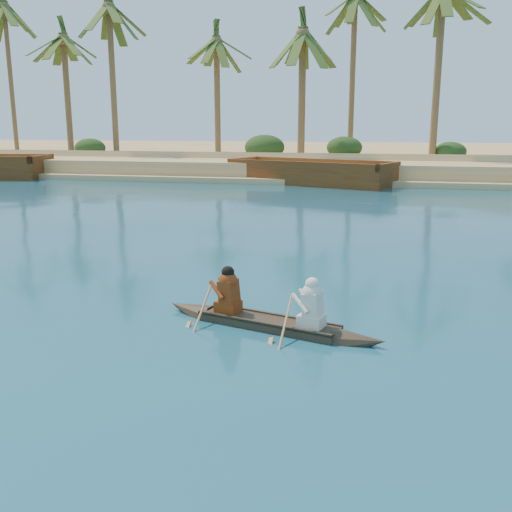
# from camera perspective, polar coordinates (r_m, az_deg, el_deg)

# --- Properties ---
(ground) EXTENTS (160.00, 160.00, 0.00)m
(ground) POSITION_cam_1_polar(r_m,az_deg,el_deg) (16.98, -17.98, -0.53)
(ground) COLOR #0C344F
(ground) RESTS_ON ground
(sandy_embankment) EXTENTS (150.00, 51.00, 1.50)m
(sandy_embankment) POSITION_cam_1_polar(r_m,az_deg,el_deg) (61.69, 5.11, 9.90)
(sandy_embankment) COLOR #DDC27C
(sandy_embankment) RESTS_ON ground
(palm_grove) EXTENTS (110.00, 14.00, 16.00)m
(palm_grove) POSITION_cam_1_polar(r_m,az_deg,el_deg) (50.04, 3.26, 17.79)
(palm_grove) COLOR #374A1A
(palm_grove) RESTS_ON ground
(shrub_cluster) EXTENTS (100.00, 6.00, 2.40)m
(shrub_cluster) POSITION_cam_1_polar(r_m,az_deg,el_deg) (46.49, 2.39, 9.78)
(shrub_cluster) COLOR #183914
(shrub_cluster) RESTS_ON ground
(canoe) EXTENTS (4.58, 1.81, 1.26)m
(canoe) POSITION_cam_1_polar(r_m,az_deg,el_deg) (10.91, 1.22, -5.94)
(canoe) COLOR #382D1E
(canoe) RESTS_ON ground
(barge_mid) EXTENTS (11.44, 7.08, 1.81)m
(barge_mid) POSITION_cam_1_polar(r_m,az_deg,el_deg) (37.97, 5.48, 8.16)
(barge_mid) COLOR brown
(barge_mid) RESTS_ON ground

